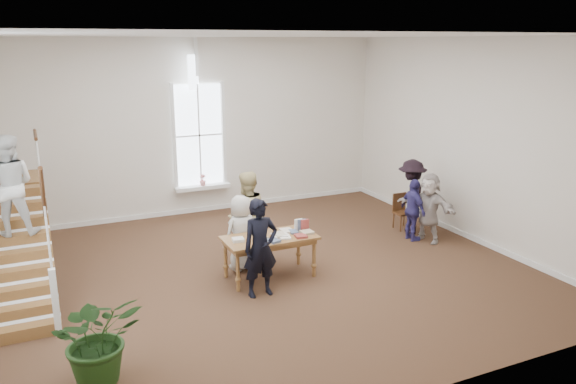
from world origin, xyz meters
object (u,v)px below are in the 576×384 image
person_yellow (247,216)px  woman_cluster_b (411,197)px  elderly_woman (241,233)px  woman_cluster_a (413,210)px  library_table (271,241)px  woman_cluster_c (429,208)px  side_chair (401,209)px  police_officer (260,248)px  floor_plant (98,338)px

person_yellow → woman_cluster_b: (4.08, -0.08, -0.05)m
person_yellow → elderly_woman: bearing=37.5°
elderly_woman → woman_cluster_a: bearing=166.3°
library_table → elderly_woman: bearing=120.5°
woman_cluster_c → side_chair: size_ratio=1.84×
library_table → woman_cluster_a: 3.79m
police_officer → elderly_woman: police_officer is taller
police_officer → woman_cluster_a: 4.38m
library_table → floor_plant: size_ratio=1.39×
woman_cluster_c → side_chair: 1.06m
woman_cluster_a → side_chair: bearing=-16.9°
woman_cluster_c → side_chair: bearing=159.6°
police_officer → elderly_woman: (0.10, 1.25, -0.13)m
library_table → floor_plant: 4.04m
police_officer → woman_cluster_c: bearing=10.4°
woman_cluster_a → woman_cluster_c: 0.34m
library_table → person_yellow: size_ratio=0.95×
police_officer → woman_cluster_b: size_ratio=1.01×
police_officer → woman_cluster_b: bearing=18.0°
woman_cluster_a → side_chair: 0.89m
elderly_woman → woman_cluster_b: 4.40m
woman_cluster_a → woman_cluster_b: woman_cluster_b is taller
woman_cluster_b → police_officer: bearing=-39.0°
woman_cluster_b → floor_plant: bearing=-36.0°
elderly_woman → woman_cluster_c: bearing=163.7°
person_yellow → woman_cluster_c: (4.08, -0.73, -0.14)m
woman_cluster_a → woman_cluster_b: (0.27, 0.45, 0.17)m
elderly_woman → person_yellow: 0.61m
elderly_woman → person_yellow: size_ratio=0.82×
elderly_woman → side_chair: (4.38, 0.78, -0.29)m
woman_cluster_b → floor_plant: (-7.40, -3.22, -0.25)m
police_officer → woman_cluster_c: (4.48, 1.02, -0.10)m
police_officer → woman_cluster_c: 4.59m
police_officer → person_yellow: 1.80m
person_yellow → floor_plant: (-3.32, -3.30, -0.29)m
elderly_woman → woman_cluster_b: size_ratio=0.86×
elderly_woman → floor_plant: bearing=29.5°
elderly_woman → floor_plant: size_ratio=1.20×
elderly_woman → woman_cluster_a: elderly_woman is taller
elderly_woman → woman_cluster_a: 4.11m
woman_cluster_a → side_chair: size_ratio=1.66×
library_table → elderly_woman: elderly_woman is taller
woman_cluster_a → police_officer: bearing=107.7°
police_officer → library_table: bearing=51.8°
woman_cluster_c → floor_plant: (-7.40, -2.57, -0.16)m
library_table → woman_cluster_c: bearing=4.9°
elderly_woman → side_chair: 4.45m
police_officer → side_chair: (4.48, 2.03, -0.42)m
library_table → woman_cluster_c: size_ratio=1.11×
woman_cluster_a → woman_cluster_b: 0.55m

